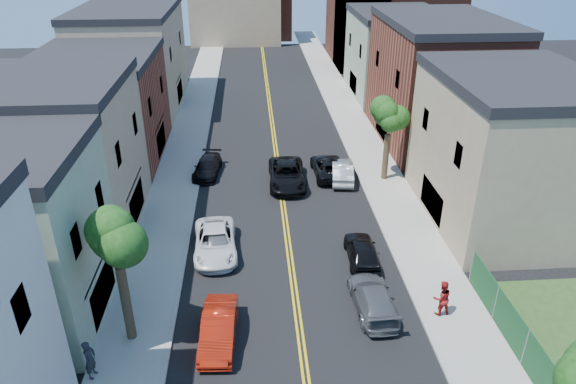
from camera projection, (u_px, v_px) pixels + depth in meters
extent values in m
cube|color=gray|center=(187.00, 136.00, 47.69)|extent=(3.20, 100.00, 0.15)
cube|color=gray|center=(359.00, 132.00, 48.70)|extent=(3.20, 100.00, 0.15)
cube|color=gray|center=(206.00, 136.00, 47.80)|extent=(0.30, 100.00, 0.15)
cube|color=gray|center=(340.00, 132.00, 48.59)|extent=(0.30, 100.00, 0.15)
cube|color=#998466|center=(55.00, 161.00, 31.97)|extent=(9.00, 10.00, 9.00)
cube|color=brown|center=(101.00, 111.00, 41.95)|extent=(9.00, 12.00, 8.00)
cube|color=#998466|center=(133.00, 60.00, 54.01)|extent=(9.00, 16.00, 9.50)
cube|color=#998466|center=(508.00, 154.00, 32.88)|extent=(9.00, 12.00, 9.00)
cube|color=brown|center=(437.00, 85.00, 45.06)|extent=(9.00, 14.00, 10.00)
cube|color=gray|center=(395.00, 56.00, 57.81)|extent=(9.00, 12.00, 8.50)
cube|color=#4C2319|center=(391.00, 16.00, 71.41)|extent=(16.00, 14.00, 12.00)
cube|color=#998466|center=(235.00, 3.00, 82.43)|extent=(14.00, 8.00, 12.00)
cube|color=brown|center=(260.00, 6.00, 86.69)|extent=(10.00, 8.00, 10.00)
cube|color=#143F1E|center=(543.00, 374.00, 21.31)|extent=(0.04, 15.00, 1.90)
cylinder|color=#322719|center=(126.00, 303.00, 23.70)|extent=(0.44, 0.44, 3.96)
sphere|color=#12370F|center=(112.00, 221.00, 21.72)|extent=(5.20, 5.20, 5.20)
sphere|color=#12370F|center=(119.00, 203.00, 20.93)|extent=(3.90, 3.90, 3.90)
sphere|color=#12370F|center=(104.00, 225.00, 22.39)|extent=(3.64, 3.64, 3.64)
cylinder|color=#322719|center=(386.00, 157.00, 39.00)|extent=(0.44, 0.44, 3.52)
sphere|color=#12370F|center=(390.00, 108.00, 37.28)|extent=(4.40, 4.40, 4.40)
sphere|color=#12370F|center=(399.00, 98.00, 36.61)|extent=(3.30, 3.30, 3.30)
sphere|color=#12370F|center=(382.00, 112.00, 37.84)|extent=(3.08, 3.08, 3.08)
imported|color=#AA1C0B|center=(219.00, 328.00, 24.26)|extent=(1.76, 4.47, 1.45)
imported|color=silver|center=(215.00, 242.00, 30.78)|extent=(2.74, 5.41, 1.47)
imported|color=slate|center=(218.00, 244.00, 30.66)|extent=(1.81, 4.14, 1.39)
imported|color=black|center=(207.00, 167.00, 40.43)|extent=(2.33, 4.60, 1.28)
imported|color=#4E5155|center=(373.00, 298.00, 26.26)|extent=(2.04, 4.73, 1.36)
imported|color=black|center=(362.00, 251.00, 30.00)|extent=(1.79, 4.21, 1.42)
imported|color=#B5B9BD|center=(342.00, 171.00, 39.57)|extent=(2.06, 4.59, 1.46)
imported|color=black|center=(328.00, 167.00, 40.30)|extent=(2.50, 5.10, 1.39)
imported|color=black|center=(287.00, 174.00, 38.87)|extent=(2.73, 5.73, 1.58)
imported|color=#222128|center=(90.00, 360.00, 22.06)|extent=(0.57, 0.75, 1.86)
imported|color=maroon|center=(442.00, 298.00, 25.63)|extent=(1.01, 0.83, 1.90)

